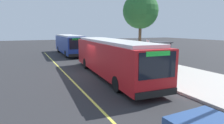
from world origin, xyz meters
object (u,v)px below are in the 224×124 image
transit_bus_main (111,56)px  transit_bus_second (69,44)px  waiting_bench (157,63)px  route_sign_post (148,52)px

transit_bus_main → transit_bus_second: 15.56m
transit_bus_second → waiting_bench: 15.71m
transit_bus_second → waiting_bench: transit_bus_second is taller
transit_bus_second → waiting_bench: bearing=18.8°
waiting_bench → route_sign_post: route_sign_post is taller
transit_bus_main → transit_bus_second: size_ratio=1.11×
transit_bus_second → waiting_bench: size_ratio=7.15×
transit_bus_second → route_sign_post: bearing=8.8°
waiting_bench → route_sign_post: (1.84, -2.46, 1.32)m
transit_bus_main → waiting_bench: (-0.72, 5.17, -0.99)m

